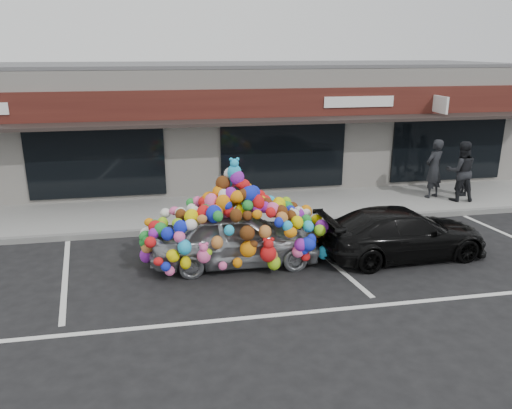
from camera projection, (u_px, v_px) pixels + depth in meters
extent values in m
plane|color=black|center=(210.00, 269.00, 11.41)|extent=(90.00, 90.00, 0.00)
cube|color=white|center=(187.00, 124.00, 18.76)|extent=(24.00, 6.00, 4.20)
cube|color=#59595B|center=(185.00, 65.00, 18.11)|extent=(24.00, 6.00, 0.12)
cube|color=#3D1510|center=(191.00, 105.00, 15.55)|extent=(24.00, 0.18, 0.90)
cube|color=black|center=(193.00, 123.00, 15.21)|extent=(24.00, 1.20, 0.10)
cube|color=white|center=(440.00, 104.00, 16.57)|extent=(0.08, 0.95, 0.55)
cube|color=white|center=(359.00, 102.00, 16.39)|extent=(2.40, 0.04, 0.35)
cube|color=black|center=(97.00, 161.00, 15.59)|extent=(4.20, 0.12, 2.30)
cube|color=black|center=(283.00, 154.00, 16.63)|extent=(4.20, 0.12, 2.30)
cube|color=black|center=(448.00, 148.00, 17.67)|extent=(4.20, 0.12, 2.30)
cube|color=gray|center=(198.00, 212.00, 15.14)|extent=(26.00, 3.00, 0.15)
cube|color=slate|center=(202.00, 229.00, 13.73)|extent=(26.00, 0.18, 0.16)
cube|color=silver|center=(65.00, 276.00, 11.04)|extent=(0.73, 4.37, 0.01)
cube|color=silver|center=(325.00, 257.00, 12.08)|extent=(0.73, 4.37, 0.01)
cube|color=silver|center=(325.00, 310.00, 9.60)|extent=(14.00, 0.12, 0.01)
imported|color=#A4ABAE|center=(235.00, 236.00, 11.55)|extent=(1.64, 3.94, 1.33)
ellipsoid|color=#FB002C|center=(235.00, 188.00, 11.20)|extent=(1.21, 1.66, 1.00)
sphere|color=#D8C100|center=(294.00, 222.00, 11.56)|extent=(0.34, 0.34, 0.34)
sphere|color=#1021D3|center=(268.00, 253.00, 10.88)|extent=(0.36, 0.36, 0.36)
sphere|color=green|center=(198.00, 228.00, 12.24)|extent=(0.30, 0.30, 0.30)
sphere|color=#FD63CB|center=(234.00, 168.00, 11.07)|extent=(0.32, 0.32, 0.32)
sphere|color=orange|center=(184.00, 225.00, 11.35)|extent=(0.30, 0.30, 0.30)
imported|color=black|center=(402.00, 233.00, 11.95)|extent=(1.90, 4.20, 1.19)
imported|color=black|center=(434.00, 169.00, 16.12)|extent=(0.82, 0.70, 1.92)
imported|color=black|center=(461.00, 171.00, 15.78)|extent=(1.06, 0.91, 1.92)
imported|color=black|center=(465.00, 172.00, 16.41)|extent=(0.98, 0.56, 1.58)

